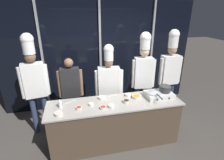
# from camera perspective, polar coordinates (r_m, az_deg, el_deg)

# --- Properties ---
(ground_plane) EXTENTS (24.00, 24.00, 0.00)m
(ground_plane) POSITION_cam_1_polar(r_m,az_deg,el_deg) (3.76, 0.91, -19.21)
(ground_plane) COLOR #47423D
(window_wall_back) EXTENTS (4.91, 0.09, 2.70)m
(window_wall_back) POSITION_cam_1_polar(r_m,az_deg,el_deg) (4.54, -3.88, 7.64)
(window_wall_back) COLOR black
(window_wall_back) RESTS_ON ground_plane
(demo_counter) EXTENTS (2.48, 0.69, 0.89)m
(demo_counter) POSITION_cam_1_polar(r_m,az_deg,el_deg) (3.48, 0.95, -13.71)
(demo_counter) COLOR #4C3D2D
(demo_counter) RESTS_ON ground_plane
(portable_stove) EXTENTS (0.52, 0.36, 0.11)m
(portable_stove) POSITION_cam_1_polar(r_m,az_deg,el_deg) (3.53, 15.03, -4.59)
(portable_stove) COLOR silver
(portable_stove) RESTS_ON demo_counter
(frying_pan) EXTENTS (0.29, 0.49, 0.05)m
(frying_pan) POSITION_cam_1_polar(r_m,az_deg,el_deg) (3.45, 13.44, -3.68)
(frying_pan) COLOR #ADAFB5
(frying_pan) RESTS_ON portable_stove
(stock_pot) EXTENTS (0.25, 0.22, 0.11)m
(stock_pot) POSITION_cam_1_polar(r_m,az_deg,el_deg) (3.54, 16.92, -2.67)
(stock_pot) COLOR #333335
(stock_pot) RESTS_ON portable_stove
(squeeze_bottle_clear) EXTENTS (0.06, 0.06, 0.16)m
(squeeze_bottle_clear) POSITION_cam_1_polar(r_m,az_deg,el_deg) (3.19, -16.61, -7.38)
(squeeze_bottle_clear) COLOR white
(squeeze_bottle_clear) RESTS_ON demo_counter
(prep_bowl_bell_pepper) EXTENTS (0.11, 0.11, 0.04)m
(prep_bowl_bell_pepper) POSITION_cam_1_polar(r_m,az_deg,el_deg) (3.05, -3.01, -8.93)
(prep_bowl_bell_pepper) COLOR silver
(prep_bowl_bell_pepper) RESTS_ON demo_counter
(prep_bowl_soy_glaze) EXTENTS (0.13, 0.13, 0.05)m
(prep_bowl_soy_glaze) POSITION_cam_1_polar(r_m,az_deg,el_deg) (3.24, 4.65, -6.89)
(prep_bowl_soy_glaze) COLOR silver
(prep_bowl_soy_glaze) RESTS_ON demo_counter
(prep_bowl_garlic) EXTENTS (0.11, 0.11, 0.05)m
(prep_bowl_garlic) POSITION_cam_1_polar(r_m,az_deg,el_deg) (3.08, -0.24, -8.46)
(prep_bowl_garlic) COLOR silver
(prep_bowl_garlic) RESTS_ON demo_counter
(prep_bowl_rice) EXTENTS (0.12, 0.12, 0.04)m
(prep_bowl_rice) POSITION_cam_1_polar(r_m,az_deg,el_deg) (3.48, 5.24, -4.81)
(prep_bowl_rice) COLOR silver
(prep_bowl_rice) RESTS_ON demo_counter
(prep_bowl_chicken) EXTENTS (0.13, 0.13, 0.05)m
(prep_bowl_chicken) POSITION_cam_1_polar(r_m,az_deg,el_deg) (3.00, -17.03, -10.46)
(prep_bowl_chicken) COLOR silver
(prep_bowl_chicken) RESTS_ON demo_counter
(prep_bowl_chili_flakes) EXTENTS (0.10, 0.10, 0.04)m
(prep_bowl_chili_flakes) POSITION_cam_1_polar(r_m,az_deg,el_deg) (3.09, -10.79, -8.93)
(prep_bowl_chili_flakes) COLOR silver
(prep_bowl_chili_flakes) RESTS_ON demo_counter
(prep_bowl_bean_sprouts) EXTENTS (0.15, 0.15, 0.05)m
(prep_bowl_bean_sprouts) POSITION_cam_1_polar(r_m,az_deg,el_deg) (3.36, -3.27, -5.73)
(prep_bowl_bean_sprouts) COLOR silver
(prep_bowl_bean_sprouts) RESTS_ON demo_counter
(prep_bowl_carrots) EXTENTS (0.17, 0.17, 0.05)m
(prep_bowl_carrots) POSITION_cam_1_polar(r_m,az_deg,el_deg) (3.42, 7.90, -5.36)
(prep_bowl_carrots) COLOR silver
(prep_bowl_carrots) RESTS_ON demo_counter
(prep_bowl_onion) EXTENTS (0.09, 0.09, 0.04)m
(prep_bowl_onion) POSITION_cam_1_polar(r_m,az_deg,el_deg) (3.16, -6.80, -7.88)
(prep_bowl_onion) COLOR silver
(prep_bowl_onion) RESTS_ON demo_counter
(serving_spoon_slotted) EXTENTS (0.24, 0.15, 0.02)m
(serving_spoon_slotted) POSITION_cam_1_polar(r_m,az_deg,el_deg) (3.36, -12.89, -6.72)
(serving_spoon_slotted) COLOR #B2B5BA
(serving_spoon_slotted) RESTS_ON demo_counter
(serving_spoon_solid) EXTENTS (0.22, 0.09, 0.02)m
(serving_spoon_solid) POSITION_cam_1_polar(r_m,az_deg,el_deg) (3.47, 0.56, -5.14)
(serving_spoon_solid) COLOR #B2B5BA
(serving_spoon_solid) RESTS_ON demo_counter
(chef_head) EXTENTS (0.53, 0.28, 2.10)m
(chef_head) POSITION_cam_1_polar(r_m,az_deg,el_deg) (3.72, -24.18, 0.75)
(chef_head) COLOR #2D3856
(chef_head) RESTS_ON ground_plane
(person_guest) EXTENTS (0.51, 0.20, 1.59)m
(person_guest) POSITION_cam_1_polar(r_m,az_deg,el_deg) (3.76, -13.28, -2.30)
(person_guest) COLOR #2D3856
(person_guest) RESTS_ON ground_plane
(chef_sous) EXTENTS (0.60, 0.29, 1.84)m
(chef_sous) POSITION_cam_1_polar(r_m,az_deg,el_deg) (3.74, -1.02, -0.63)
(chef_sous) COLOR #2D3856
(chef_sous) RESTS_ON ground_plane
(chef_line) EXTENTS (0.51, 0.26, 2.06)m
(chef_line) POSITION_cam_1_polar(r_m,az_deg,el_deg) (3.88, 10.19, 3.14)
(chef_line) COLOR #4C4C51
(chef_line) RESTS_ON ground_plane
(chef_pastry) EXTENTS (0.55, 0.23, 2.09)m
(chef_pastry) POSITION_cam_1_polar(r_m,az_deg,el_deg) (4.27, 18.41, 3.82)
(chef_pastry) COLOR #2D3856
(chef_pastry) RESTS_ON ground_plane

